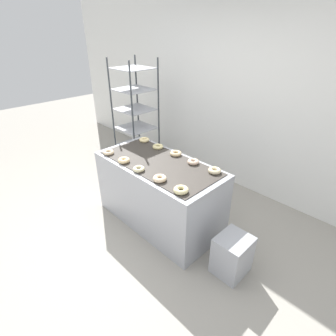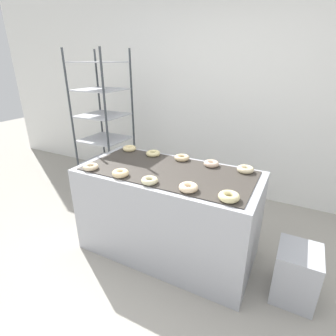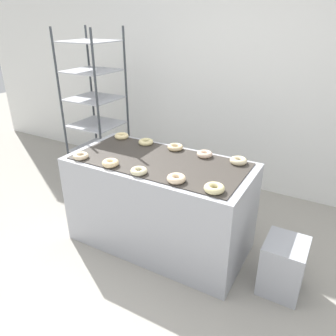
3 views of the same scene
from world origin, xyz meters
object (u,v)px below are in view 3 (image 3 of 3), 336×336
baking_rack_cart (96,112)px  donut_far_rightmost (238,161)px  donut_near_left (110,163)px  donut_far_right (205,154)px  donut_near_right (176,179)px  fryer_machine (160,203)px  donut_far_left (146,142)px  glaze_bin (283,266)px  donut_far_center (176,147)px  donut_far_leftmost (122,136)px  donut_near_center (139,171)px  donut_near_rightmost (214,188)px  donut_near_leftmost (81,156)px

baking_rack_cart → donut_far_rightmost: 1.85m
baking_rack_cart → donut_near_left: size_ratio=13.43×
donut_far_right → baking_rack_cart: bearing=166.3°
donut_near_right → donut_far_rightmost: donut_near_right is taller
fryer_machine → donut_near_right: (0.30, -0.26, 0.44)m
fryer_machine → donut_far_right: 0.59m
donut_far_left → donut_far_rightmost: donut_far_rightmost is taller
fryer_machine → donut_far_right: (0.29, 0.26, 0.44)m
fryer_machine → glaze_bin: bearing=-2.1°
baking_rack_cart → donut_far_center: size_ratio=12.97×
baking_rack_cart → glaze_bin: baking_rack_cart is taller
baking_rack_cart → donut_far_leftmost: 0.72m
donut_near_center → donut_far_right: bearing=61.0°
donut_near_right → donut_far_left: 0.80m
donut_near_rightmost → donut_far_center: bearing=137.4°
donut_near_center → donut_near_rightmost: 0.61m
donut_near_rightmost → donut_near_right: bearing=179.9°
donut_near_left → glaze_bin: bearing=9.9°
donut_far_leftmost → donut_far_center: donut_far_leftmost is taller
donut_near_rightmost → donut_far_left: size_ratio=1.05×
donut_near_left → donut_near_right: bearing=1.7°
donut_far_left → donut_far_center: bearing=3.5°
baking_rack_cart → donut_near_rightmost: bearing=-26.3°
fryer_machine → donut_near_right: 0.60m
fryer_machine → donut_near_center: bearing=-92.0°
baking_rack_cart → donut_far_left: size_ratio=13.21×
donut_near_left → donut_far_center: donut_near_left is taller
baking_rack_cart → glaze_bin: (2.33, -0.67, -0.71)m
donut_far_center → donut_far_rightmost: size_ratio=1.01×
donut_near_rightmost → donut_near_leftmost: bearing=-179.0°
donut_near_center → donut_far_left: donut_far_left is taller
donut_near_leftmost → glaze_bin: bearing=8.1°
donut_far_center → donut_far_right: donut_far_right is taller
donut_near_right → donut_far_left: size_ratio=1.01×
glaze_bin → donut_near_rightmost: bearing=-156.1°
donut_far_rightmost → donut_near_left: bearing=-148.0°
donut_near_center → donut_near_rightmost: size_ratio=0.90×
fryer_machine → donut_far_right: bearing=41.9°
donut_far_leftmost → donut_far_right: (0.89, -0.02, -0.00)m
donut_near_rightmost → donut_far_leftmost: bearing=155.4°
glaze_bin → donut_far_right: donut_far_right is taller
baking_rack_cart → glaze_bin: bearing=-16.2°
donut_near_rightmost → donut_far_rightmost: bearing=90.6°
donut_far_left → donut_far_center: size_ratio=0.98×
donut_far_leftmost → donut_far_left: bearing=-3.9°
donut_near_center → donut_far_right: (0.30, 0.55, 0.00)m
baking_rack_cart → donut_far_right: size_ratio=13.80×
glaze_bin → donut_near_left: donut_near_left is taller
donut_near_right → donut_far_left: donut_near_right is taller
donut_far_rightmost → donut_far_center: bearing=178.6°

